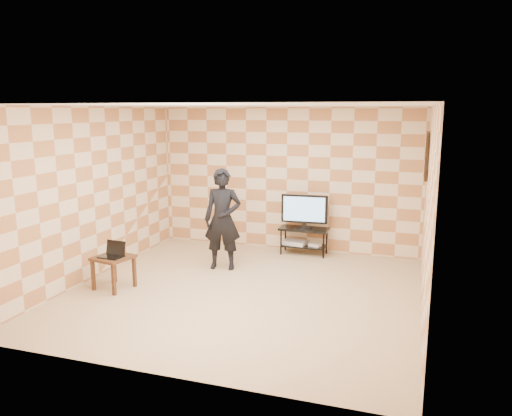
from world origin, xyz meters
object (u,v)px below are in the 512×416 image
(tv_stand, at_px, (304,235))
(side_table, at_px, (113,262))
(tv, at_px, (304,210))
(person, at_px, (223,219))

(tv_stand, bearing_deg, side_table, -130.92)
(tv, distance_m, person, 1.67)
(tv_stand, distance_m, person, 1.74)
(side_table, bearing_deg, tv, 49.05)
(tv, relative_size, side_table, 1.43)
(tv_stand, bearing_deg, person, -131.80)
(tv_stand, relative_size, tv, 1.05)
(side_table, height_order, person, person)
(person, bearing_deg, tv_stand, 37.81)
(tv_stand, distance_m, tv, 0.48)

